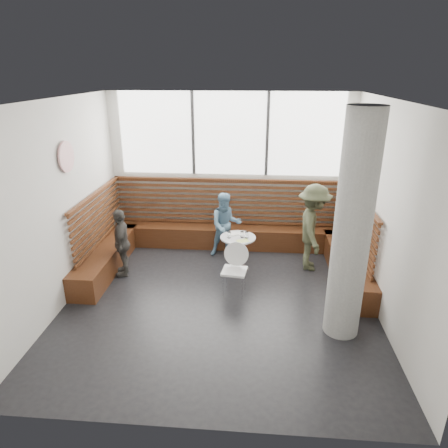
# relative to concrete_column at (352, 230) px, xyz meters

# --- Properties ---
(room) EXTENTS (5.00, 5.00, 3.20)m
(room) POSITION_rel_concrete_column_xyz_m (-1.85, 0.60, 0.00)
(room) COLOR silver
(room) RESTS_ON ground
(booth) EXTENTS (5.00, 2.50, 1.44)m
(booth) POSITION_rel_concrete_column_xyz_m (-1.85, 2.37, -1.19)
(booth) COLOR #402110
(booth) RESTS_ON ground
(concrete_column) EXTENTS (0.50, 0.50, 3.20)m
(concrete_column) POSITION_rel_concrete_column_xyz_m (0.00, 0.00, 0.00)
(concrete_column) COLOR gray
(concrete_column) RESTS_ON ground
(wall_art) EXTENTS (0.03, 0.50, 0.50)m
(wall_art) POSITION_rel_concrete_column_xyz_m (-4.31, 1.00, 0.70)
(wall_art) COLOR white
(wall_art) RESTS_ON room
(cafe_table) EXTENTS (0.66, 0.66, 0.68)m
(cafe_table) POSITION_rel_concrete_column_xyz_m (-1.60, 1.78, -1.11)
(cafe_table) COLOR silver
(cafe_table) RESTS_ON ground
(cafe_chair) EXTENTS (0.42, 0.41, 0.87)m
(cafe_chair) POSITION_rel_concrete_column_xyz_m (-1.62, 0.97, -1.09)
(cafe_chair) COLOR white
(cafe_chair) RESTS_ON ground
(adult_man) EXTENTS (0.65, 1.09, 1.66)m
(adult_man) POSITION_rel_concrete_column_xyz_m (-0.21, 1.98, -0.77)
(adult_man) COLOR #3E432D
(adult_man) RESTS_ON ground
(child_back) EXTENTS (0.74, 0.64, 1.32)m
(child_back) POSITION_rel_concrete_column_xyz_m (-1.88, 2.43, -0.94)
(child_back) COLOR #6692B1
(child_back) RESTS_ON ground
(child_left) EXTENTS (0.48, 0.80, 1.28)m
(child_left) POSITION_rel_concrete_column_xyz_m (-3.71, 1.44, -0.96)
(child_left) COLOR #45423E
(child_left) RESTS_ON ground
(plate_near) EXTENTS (0.21, 0.21, 0.02)m
(plate_near) POSITION_rel_concrete_column_xyz_m (-1.71, 1.91, -0.91)
(plate_near) COLOR white
(plate_near) RESTS_ON cafe_table
(plate_far) EXTENTS (0.19, 0.19, 0.01)m
(plate_far) POSITION_rel_concrete_column_xyz_m (-1.54, 1.93, -0.91)
(plate_far) COLOR white
(plate_far) RESTS_ON cafe_table
(glass_left) EXTENTS (0.07, 0.07, 0.12)m
(glass_left) POSITION_rel_concrete_column_xyz_m (-1.77, 1.73, -0.86)
(glass_left) COLOR white
(glass_left) RESTS_ON cafe_table
(glass_mid) EXTENTS (0.07, 0.07, 0.11)m
(glass_mid) POSITION_rel_concrete_column_xyz_m (-1.53, 1.77, -0.86)
(glass_mid) COLOR white
(glass_mid) RESTS_ON cafe_table
(glass_right) EXTENTS (0.07, 0.07, 0.11)m
(glass_right) POSITION_rel_concrete_column_xyz_m (-1.44, 1.75, -0.86)
(glass_right) COLOR white
(glass_right) RESTS_ON cafe_table
(menu_card) EXTENTS (0.26, 0.23, 0.00)m
(menu_card) POSITION_rel_concrete_column_xyz_m (-1.51, 1.60, -0.92)
(menu_card) COLOR #A5C64C
(menu_card) RESTS_ON cafe_table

